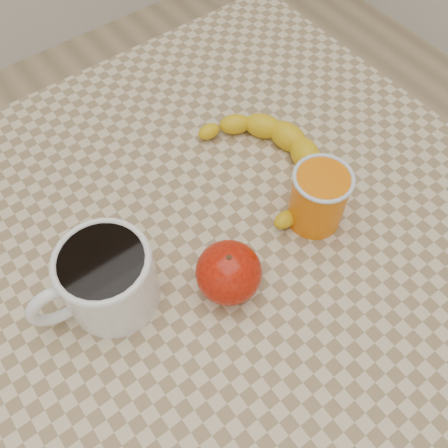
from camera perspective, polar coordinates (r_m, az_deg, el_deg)
ground at (r=1.36m, az=-0.00°, el=-17.78°), size 3.00×3.00×0.00m
table at (r=0.74m, az=-0.00°, el=-4.42°), size 0.80×0.80×0.75m
coffee_mug at (r=0.59m, az=-13.41°, el=-6.04°), size 0.16×0.12×0.09m
orange_juice_glass at (r=0.65m, az=10.74°, el=2.99°), size 0.08×0.08×0.09m
apple at (r=0.60m, az=0.54°, el=-5.54°), size 0.10×0.10×0.07m
banana at (r=0.71m, az=5.25°, el=7.07°), size 0.29×0.33×0.04m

